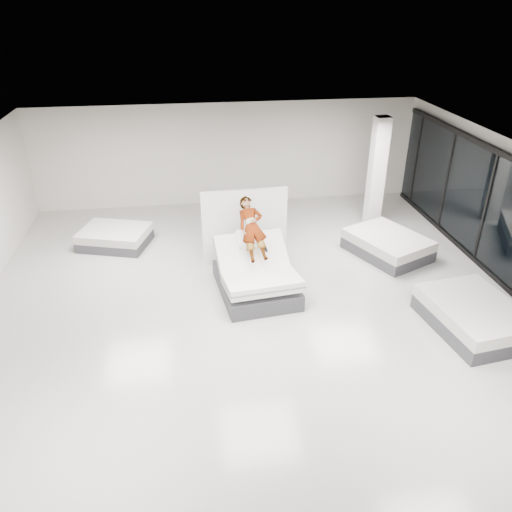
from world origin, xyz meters
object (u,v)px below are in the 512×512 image
at_px(person, 252,237).
at_px(column, 376,174).
at_px(flat_bed_right_near, 474,316).
at_px(remote, 266,249).
at_px(hero_bed, 256,277).
at_px(divider_panel, 245,226).
at_px(flat_bed_right_far, 387,245).
at_px(flat_bed_left_far, 115,237).

distance_m(person, column, 4.88).
distance_m(person, flat_bed_right_near, 4.94).
bearing_deg(remote, person, 122.15).
distance_m(hero_bed, divider_panel, 1.66).
bearing_deg(hero_bed, divider_panel, 92.24).
height_order(divider_panel, flat_bed_right_far, divider_panel).
relative_size(divider_panel, flat_bed_right_far, 0.87).
distance_m(hero_bed, remote, 0.73).
relative_size(flat_bed_right_far, column, 0.76).
distance_m(divider_panel, column, 4.32).
xyz_separation_m(divider_panel, flat_bed_left_far, (-3.40, 1.38, -0.73)).
relative_size(person, flat_bed_right_far, 0.64).
xyz_separation_m(flat_bed_right_near, column, (-0.32, 5.20, 1.31)).
bearing_deg(flat_bed_right_near, flat_bed_right_far, 98.85).
distance_m(person, divider_panel, 1.27).
xyz_separation_m(flat_bed_right_far, column, (0.21, 1.82, 1.33)).
bearing_deg(remote, divider_panel, 93.45).
bearing_deg(person, column, 29.26).
bearing_deg(flat_bed_right_near, column, 93.47).
bearing_deg(person, remote, -57.85).
bearing_deg(divider_panel, flat_bed_left_far, 155.73).
relative_size(flat_bed_right_near, flat_bed_left_far, 1.12).
bearing_deg(flat_bed_right_far, hero_bed, -159.66).
height_order(hero_bed, remote, hero_bed).
bearing_deg(flat_bed_right_near, divider_panel, 140.06).
height_order(hero_bed, divider_panel, divider_panel).
xyz_separation_m(hero_bed, flat_bed_left_far, (-3.46, 2.93, -0.16)).
relative_size(hero_bed, divider_panel, 1.10).
relative_size(hero_bed, remote, 16.66).
distance_m(remote, flat_bed_right_near, 4.54).
xyz_separation_m(hero_bed, remote, (0.22, -0.00, 0.70)).
bearing_deg(flat_bed_right_far, divider_panel, 177.10).
relative_size(hero_bed, person, 1.50).
relative_size(hero_bed, flat_bed_right_near, 1.01).
xyz_separation_m(hero_bed, flat_bed_right_far, (3.68, 1.36, -0.13)).
bearing_deg(divider_panel, column, 20.21).
bearing_deg(column, flat_bed_right_far, -96.64).
relative_size(person, flat_bed_left_far, 0.76).
relative_size(flat_bed_right_near, column, 0.72).
height_order(divider_panel, flat_bed_right_near, divider_panel).
height_order(divider_panel, flat_bed_left_far, divider_panel).
distance_m(person, flat_bed_left_far, 4.43).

